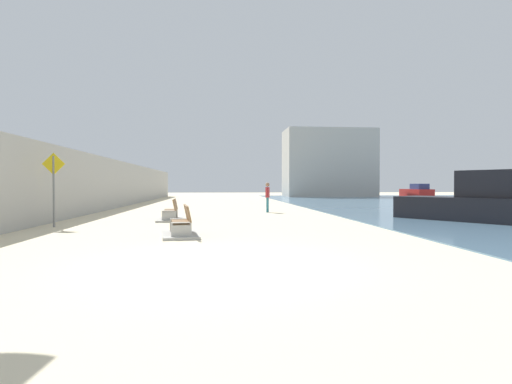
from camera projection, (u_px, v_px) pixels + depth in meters
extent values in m
plane|color=beige|center=(219.00, 210.00, 26.10)|extent=(120.00, 120.00, 0.00)
cube|color=#ADAAA3|center=(99.00, 184.00, 25.36)|extent=(0.80, 64.00, 3.36)
cube|color=#ADAAA3|center=(181.00, 231.00, 12.07)|extent=(0.62, 0.28, 0.50)
cube|color=#ADAAA3|center=(179.00, 226.00, 13.44)|extent=(0.62, 0.28, 0.50)
cube|color=olive|center=(180.00, 222.00, 12.75)|extent=(0.72, 1.65, 0.06)
cube|color=olive|center=(187.00, 213.00, 12.80)|extent=(0.38, 1.61, 0.50)
cube|color=#ADAAA3|center=(180.00, 235.00, 12.76)|extent=(1.38, 2.23, 0.08)
cube|color=#ADAAA3|center=(169.00, 216.00, 17.62)|extent=(0.61, 0.23, 0.50)
cube|color=#ADAAA3|center=(171.00, 214.00, 19.00)|extent=(0.61, 0.23, 0.50)
cube|color=olive|center=(170.00, 211.00, 18.31)|extent=(0.57, 1.62, 0.06)
cube|color=olive|center=(175.00, 204.00, 18.33)|extent=(0.24, 1.61, 0.50)
cube|color=#ADAAA3|center=(170.00, 220.00, 18.31)|extent=(1.19, 2.15, 0.08)
cylinder|color=teal|center=(267.00, 205.00, 23.71)|extent=(0.12, 0.12, 0.87)
cylinder|color=teal|center=(268.00, 205.00, 23.84)|extent=(0.12, 0.12, 0.87)
cube|color=#B22D33|center=(268.00, 192.00, 23.76)|extent=(0.28, 0.36, 0.62)
sphere|color=#936B4C|center=(268.00, 185.00, 23.76)|extent=(0.24, 0.24, 0.24)
cylinder|color=#B22D33|center=(267.00, 192.00, 23.55)|extent=(0.09, 0.09, 0.56)
cylinder|color=#B22D33|center=(268.00, 192.00, 23.98)|extent=(0.09, 0.09, 0.56)
cube|color=black|center=(472.00, 209.00, 17.79)|extent=(5.32, 6.62, 1.02)
cube|color=black|center=(497.00, 184.00, 17.01)|extent=(2.81, 3.21, 1.18)
cube|color=red|center=(416.00, 193.00, 52.88)|extent=(2.31, 5.24, 1.03)
cube|color=navy|center=(419.00, 186.00, 52.10)|extent=(1.56, 2.33, 0.71)
cylinder|color=slate|center=(54.00, 192.00, 15.43)|extent=(0.08, 0.08, 2.72)
cube|color=yellow|center=(54.00, 164.00, 15.41)|extent=(0.85, 0.03, 0.85)
cube|color=#ADAAA3|center=(329.00, 163.00, 55.32)|extent=(12.00, 6.00, 9.12)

